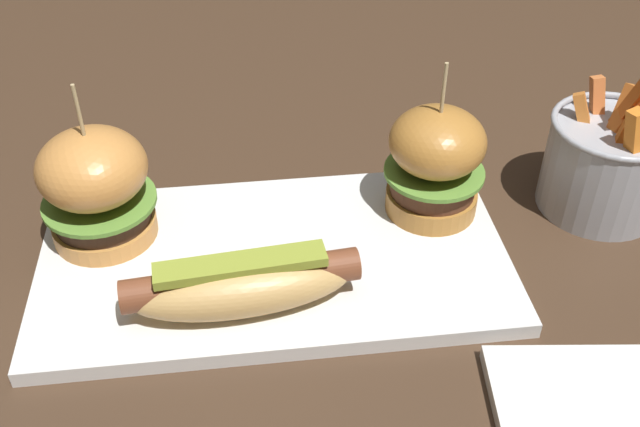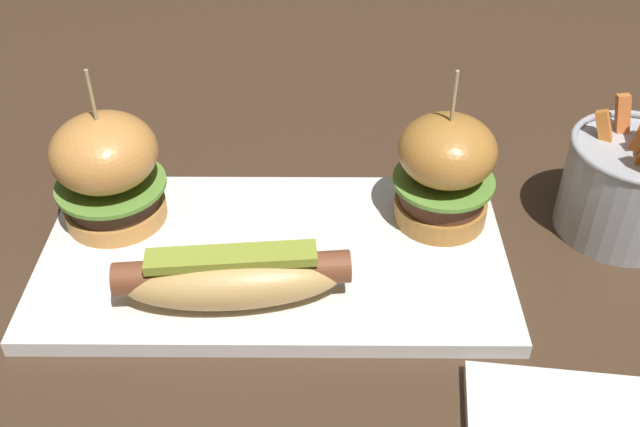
# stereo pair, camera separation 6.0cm
# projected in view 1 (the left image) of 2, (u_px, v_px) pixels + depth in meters

# --- Properties ---
(ground_plane) EXTENTS (3.00, 3.00, 0.00)m
(ground_plane) POSITION_uv_depth(u_px,v_px,m) (274.00, 266.00, 0.64)
(ground_plane) COLOR #422D1E
(platter_main) EXTENTS (0.40, 0.21, 0.01)m
(platter_main) POSITION_uv_depth(u_px,v_px,m) (274.00, 260.00, 0.63)
(platter_main) COLOR white
(platter_main) RESTS_ON ground
(hot_dog) EXTENTS (0.18, 0.07, 0.05)m
(hot_dog) POSITION_uv_depth(u_px,v_px,m) (242.00, 283.00, 0.57)
(hot_dog) COLOR tan
(hot_dog) RESTS_ON platter_main
(slider_left) EXTENTS (0.10, 0.10, 0.15)m
(slider_left) POSITION_uv_depth(u_px,v_px,m) (96.00, 186.00, 0.62)
(slider_left) COLOR #D68D44
(slider_left) RESTS_ON platter_main
(slider_right) EXTENTS (0.09, 0.09, 0.15)m
(slider_right) POSITION_uv_depth(u_px,v_px,m) (435.00, 162.00, 0.64)
(slider_right) COLOR #B87933
(slider_right) RESTS_ON platter_main
(fries_bucket) EXTENTS (0.12, 0.12, 0.14)m
(fries_bucket) POSITION_uv_depth(u_px,v_px,m) (607.00, 163.00, 0.67)
(fries_bucket) COLOR #A8AAB2
(fries_bucket) RESTS_ON ground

